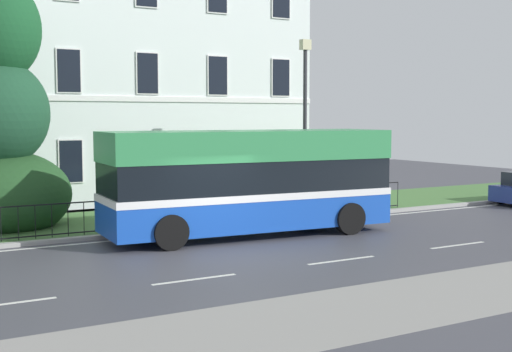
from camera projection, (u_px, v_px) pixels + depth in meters
ground_plane at (219, 250)px, 18.58m from camera, size 60.00×56.00×0.18m
georgian_townhouse at (111, 45)px, 29.97m from camera, size 15.30×8.46×12.91m
iron_verge_railing at (212, 208)px, 22.25m from camera, size 15.65×0.04×0.97m
evergreen_tree at (0, 134)px, 21.47m from camera, size 4.17×4.17×8.10m
single_decker_bus at (249, 181)px, 20.65m from camera, size 8.78×3.09×3.12m
street_lamp_post at (305, 113)px, 24.70m from camera, size 0.36×0.24×6.11m
litter_bin at (362, 192)px, 26.17m from camera, size 0.55×0.55×1.14m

